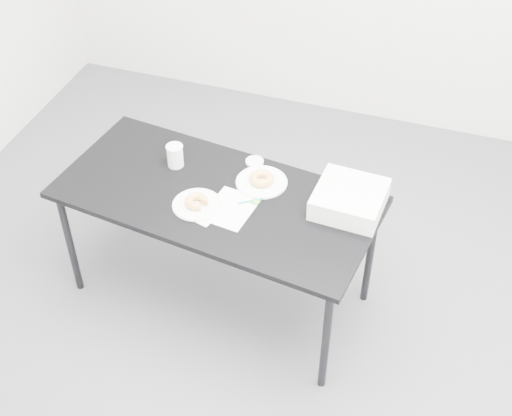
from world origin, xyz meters
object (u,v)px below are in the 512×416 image
(table, at_px, (217,203))
(pen, at_px, (250,201))
(coffee_cup, at_px, (175,156))
(scorecard, at_px, (231,208))
(donut_near, at_px, (197,201))
(donut_far, at_px, (262,178))
(bakery_box, at_px, (349,199))
(plate_far, at_px, (262,182))
(plate_near, at_px, (197,205))

(table, bearing_deg, pen, 8.81)
(coffee_cup, bearing_deg, scorecard, -30.49)
(table, bearing_deg, donut_near, -112.10)
(table, height_order, donut_far, donut_far)
(pen, distance_m, bakery_box, 0.45)
(plate_far, bearing_deg, table, -138.63)
(plate_near, xyz_separation_m, donut_far, (0.23, 0.25, 0.02))
(donut_near, bearing_deg, plate_near, 0.00)
(table, height_order, bakery_box, bakery_box)
(plate_near, xyz_separation_m, coffee_cup, (-0.21, 0.24, 0.05))
(scorecard, distance_m, donut_far, 0.23)
(plate_far, distance_m, coffee_cup, 0.44)
(plate_near, xyz_separation_m, bakery_box, (0.66, 0.21, 0.04))
(plate_near, height_order, bakery_box, bakery_box)
(donut_near, bearing_deg, donut_far, 47.60)
(table, xyz_separation_m, bakery_box, (0.60, 0.11, 0.10))
(table, distance_m, donut_near, 0.14)
(table, relative_size, scorecard, 6.22)
(pen, height_order, coffee_cup, coffee_cup)
(table, distance_m, bakery_box, 0.62)
(plate_far, distance_m, bakery_box, 0.44)
(plate_near, bearing_deg, donut_far, 47.60)
(donut_near, xyz_separation_m, coffee_cup, (-0.21, 0.24, 0.03))
(plate_near, distance_m, coffee_cup, 0.32)
(table, relative_size, bakery_box, 5.16)
(donut_far, xyz_separation_m, coffee_cup, (-0.44, -0.01, 0.03))
(plate_far, bearing_deg, bakery_box, -5.54)
(donut_near, xyz_separation_m, bakery_box, (0.66, 0.21, 0.02))
(donut_near, distance_m, plate_far, 0.34)
(plate_near, bearing_deg, bakery_box, 17.50)
(scorecard, distance_m, plate_far, 0.23)
(pen, distance_m, plate_far, 0.15)
(pen, bearing_deg, table, 146.06)
(table, height_order, plate_far, plate_far)
(pen, bearing_deg, scorecard, -169.62)
(pen, relative_size, bakery_box, 0.38)
(table, xyz_separation_m, plate_near, (-0.06, -0.10, 0.06))
(pen, distance_m, plate_near, 0.24)
(donut_far, bearing_deg, plate_far, 180.00)
(plate_far, bearing_deg, coffee_cup, -179.15)
(pen, height_order, donut_far, donut_far)
(pen, relative_size, coffee_cup, 1.01)
(pen, xyz_separation_m, donut_far, (0.01, 0.15, 0.02))
(plate_near, bearing_deg, donut_near, 0.00)
(bakery_box, bearing_deg, coffee_cup, -178.92)
(table, bearing_deg, plate_near, -112.10)
(pen, bearing_deg, plate_near, 169.29)
(donut_near, height_order, plate_far, donut_near)
(plate_far, bearing_deg, pen, -92.25)
(plate_near, height_order, donut_far, donut_far)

